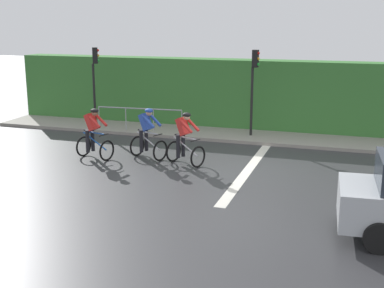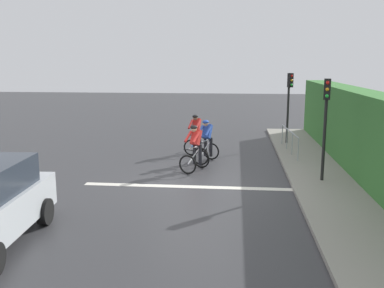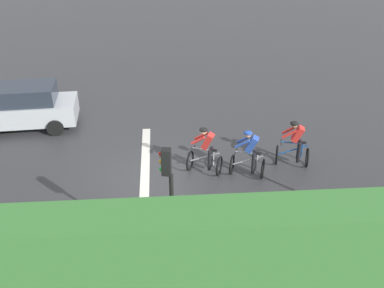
# 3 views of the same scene
# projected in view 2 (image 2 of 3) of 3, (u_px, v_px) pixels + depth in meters

# --- Properties ---
(ground_plane) EXTENTS (80.00, 80.00, 0.00)m
(ground_plane) POSITION_uv_depth(u_px,v_px,m) (195.00, 185.00, 13.57)
(ground_plane) COLOR #333335
(sidewalk_kerb) EXTENTS (2.80, 18.61, 0.12)m
(sidewalk_kerb) POSITION_uv_depth(u_px,v_px,m) (325.00, 171.00, 15.07)
(sidewalk_kerb) COLOR gray
(sidewalk_kerb) RESTS_ON ground
(stone_wall_low) EXTENTS (0.44, 18.61, 0.66)m
(stone_wall_low) POSITION_uv_depth(u_px,v_px,m) (352.00, 164.00, 14.93)
(stone_wall_low) COLOR tan
(stone_wall_low) RESTS_ON ground
(hedge_wall) EXTENTS (1.10, 18.61, 2.85)m
(hedge_wall) POSITION_uv_depth(u_px,v_px,m) (363.00, 134.00, 14.69)
(hedge_wall) COLOR #387533
(hedge_wall) RESTS_ON ground
(road_marking_stop_line) EXTENTS (7.00, 0.30, 0.01)m
(road_marking_stop_line) POSITION_uv_depth(u_px,v_px,m) (194.00, 187.00, 13.40)
(road_marking_stop_line) COLOR silver
(road_marking_stop_line) RESTS_ON ground
(cyclist_lead) EXTENTS (0.93, 1.22, 1.66)m
(cyclist_lead) POSITION_uv_depth(u_px,v_px,m) (196.00, 135.00, 18.23)
(cyclist_lead) COLOR black
(cyclist_lead) RESTS_ON ground
(cyclist_second) EXTENTS (1.01, 1.25, 1.66)m
(cyclist_second) POSITION_uv_depth(u_px,v_px,m) (207.00, 142.00, 16.57)
(cyclist_second) COLOR black
(cyclist_second) RESTS_ON ground
(cyclist_mid) EXTENTS (1.05, 1.26, 1.66)m
(cyclist_mid) POSITION_uv_depth(u_px,v_px,m) (195.00, 149.00, 15.25)
(cyclist_mid) COLOR black
(cyclist_mid) RESTS_ON ground
(traffic_light_near_crossing) EXTENTS (0.23, 0.31, 3.34)m
(traffic_light_near_crossing) POSITION_uv_depth(u_px,v_px,m) (326.00, 115.00, 13.30)
(traffic_light_near_crossing) COLOR black
(traffic_light_near_crossing) RESTS_ON ground
(traffic_light_far_junction) EXTENTS (0.27, 0.29, 3.34)m
(traffic_light_far_junction) POSITION_uv_depth(u_px,v_px,m) (289.00, 98.00, 19.61)
(traffic_light_far_junction) COLOR black
(traffic_light_far_junction) RESTS_ON ground
(pedestrian_railing_kerbside) EXTENTS (0.29, 3.50, 1.03)m
(pedestrian_railing_kerbside) POSITION_uv_depth(u_px,v_px,m) (290.00, 136.00, 17.96)
(pedestrian_railing_kerbside) COLOR #999EA3
(pedestrian_railing_kerbside) RESTS_ON ground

